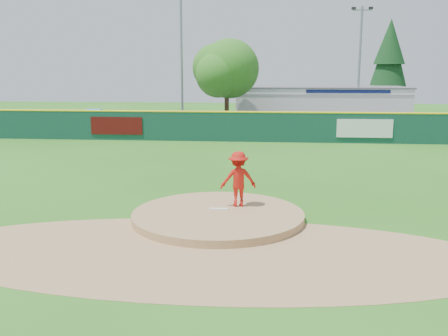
# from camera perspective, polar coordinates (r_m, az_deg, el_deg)

# --- Properties ---
(ground) EXTENTS (120.00, 120.00, 0.00)m
(ground) POSITION_cam_1_polar(r_m,az_deg,el_deg) (16.08, -0.69, -5.91)
(ground) COLOR #286B19
(ground) RESTS_ON ground
(pitchers_mound) EXTENTS (5.50, 5.50, 0.50)m
(pitchers_mound) POSITION_cam_1_polar(r_m,az_deg,el_deg) (16.08, -0.69, -5.91)
(pitchers_mound) COLOR #9E774C
(pitchers_mound) RESTS_ON ground
(pitching_rubber) EXTENTS (0.60, 0.15, 0.04)m
(pitching_rubber) POSITION_cam_1_polar(r_m,az_deg,el_deg) (16.29, -0.58, -4.70)
(pitching_rubber) COLOR white
(pitching_rubber) RESTS_ON pitchers_mound
(infield_dirt_arc) EXTENTS (15.40, 15.40, 0.01)m
(infield_dirt_arc) POSITION_cam_1_polar(r_m,az_deg,el_deg) (13.26, -2.11, -9.65)
(infield_dirt_arc) COLOR #9E774C
(infield_dirt_arc) RESTS_ON ground
(parking_lot) EXTENTS (44.00, 16.00, 0.02)m
(parking_lot) POSITION_cam_1_polar(r_m,az_deg,el_deg) (42.59, 3.25, 4.70)
(parking_lot) COLOR #38383A
(parking_lot) RESTS_ON ground
(pitcher) EXTENTS (1.31, 0.94, 1.84)m
(pitcher) POSITION_cam_1_polar(r_m,az_deg,el_deg) (16.53, 1.64, -1.26)
(pitcher) COLOR red
(pitcher) RESTS_ON pitchers_mound
(van) EXTENTS (4.61, 3.11, 1.17)m
(van) POSITION_cam_1_polar(r_m,az_deg,el_deg) (38.82, -1.61, 4.98)
(van) COLOR silver
(van) RESTS_ON parking_lot
(pool_building_grp) EXTENTS (15.20, 8.20, 3.31)m
(pool_building_grp) POSITION_cam_1_polar(r_m,az_deg,el_deg) (47.59, 10.81, 7.18)
(pool_building_grp) COLOR silver
(pool_building_grp) RESTS_ON ground
(fence_banners) EXTENTS (20.26, 0.04, 1.20)m
(fence_banners) POSITION_cam_1_polar(r_m,az_deg,el_deg) (33.50, 1.57, 4.70)
(fence_banners) COLOR #510C0B
(fence_banners) RESTS_ON ground
(playground_slide) EXTENTS (1.10, 3.10, 1.71)m
(playground_slide) POSITION_cam_1_polar(r_m,az_deg,el_deg) (41.20, -14.65, 5.34)
(playground_slide) COLOR #1B83EC
(playground_slide) RESTS_ON ground
(outfield_fence) EXTENTS (40.00, 0.14, 2.07)m
(outfield_fence) POSITION_cam_1_polar(r_m,az_deg,el_deg) (33.53, 2.64, 4.85)
(outfield_fence) COLOR #123C31
(outfield_fence) RESTS_ON ground
(deciduous_tree) EXTENTS (5.60, 5.60, 7.36)m
(deciduous_tree) POSITION_cam_1_polar(r_m,az_deg,el_deg) (40.46, 0.32, 10.83)
(deciduous_tree) COLOR #382314
(deciduous_tree) RESTS_ON ground
(conifer_tree) EXTENTS (4.40, 4.40, 9.50)m
(conifer_tree) POSITION_cam_1_polar(r_m,az_deg,el_deg) (52.54, 18.34, 11.41)
(conifer_tree) COLOR #382314
(conifer_tree) RESTS_ON ground
(light_pole_left) EXTENTS (1.75, 0.25, 11.00)m
(light_pole_left) POSITION_cam_1_polar(r_m,az_deg,el_deg) (43.01, -4.88, 12.80)
(light_pole_left) COLOR gray
(light_pole_left) RESTS_ON ground
(light_pole_right) EXTENTS (1.75, 0.25, 10.00)m
(light_pole_right) POSITION_cam_1_polar(r_m,az_deg,el_deg) (44.91, 15.23, 11.74)
(light_pole_right) COLOR gray
(light_pole_right) RESTS_ON ground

